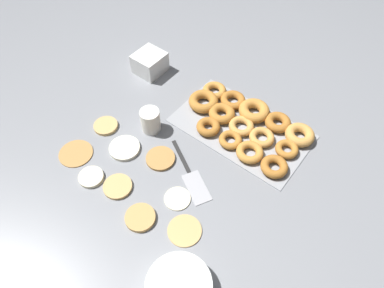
{
  "coord_description": "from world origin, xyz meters",
  "views": [
    {
      "loc": [
        -0.52,
        0.49,
        0.98
      ],
      "look_at": [
        -0.08,
        -0.07,
        0.04
      ],
      "focal_mm": 32.0,
      "sensor_mm": 36.0,
      "label": 1
    }
  ],
  "objects": [
    {
      "name": "container_stack",
      "position": [
        0.32,
        -0.29,
        0.04
      ],
      "size": [
        0.11,
        0.12,
        0.08
      ],
      "color": "white",
      "rests_on": "ground_plane"
    },
    {
      "name": "spatula",
      "position": [
        -0.16,
        0.02,
        0.0
      ],
      "size": [
        0.25,
        0.16,
        0.01
      ],
      "rotation": [
        0.0,
        0.0,
        2.64
      ],
      "color": "black",
      "rests_on": "ground_plane"
    },
    {
      "name": "pancake_5",
      "position": [
        0.02,
        0.2,
        0.01
      ],
      "size": [
        0.09,
        0.09,
        0.01
      ],
      "primitive_type": "cylinder",
      "color": "tan",
      "rests_on": "ground_plane"
    },
    {
      "name": "pancake_4",
      "position": [
        -0.11,
        0.23,
        0.01
      ],
      "size": [
        0.09,
        0.09,
        0.01
      ],
      "primitive_type": "cylinder",
      "color": "tan",
      "rests_on": "ground_plane"
    },
    {
      "name": "batter_bowl",
      "position": [
        -0.34,
        0.32,
        0.03
      ],
      "size": [
        0.18,
        0.18,
        0.05
      ],
      "color": "white",
      "rests_on": "ground_plane"
    },
    {
      "name": "pancake_6",
      "position": [
        -0.25,
        0.18,
        0.0
      ],
      "size": [
        0.1,
        0.1,
        0.01
      ],
      "primitive_type": "cylinder",
      "color": "tan",
      "rests_on": "ground_plane"
    },
    {
      "name": "donut_tray",
      "position": [
        -0.16,
        -0.28,
        0.02
      ],
      "size": [
        0.49,
        0.29,
        0.04
      ],
      "color": "#93969B",
      "rests_on": "ground_plane"
    },
    {
      "name": "pancake_0",
      "position": [
        0.11,
        0.07,
        0.01
      ],
      "size": [
        0.11,
        0.11,
        0.01
      ],
      "primitive_type": "cylinder",
      "color": "silver",
      "rests_on": "ground_plane"
    },
    {
      "name": "pancake_2",
      "position": [
        -0.16,
        0.11,
        0.0
      ],
      "size": [
        0.09,
        0.09,
        0.01
      ],
      "primitive_type": "cylinder",
      "color": "beige",
      "rests_on": "ground_plane"
    },
    {
      "name": "pancake_7",
      "position": [
        0.24,
        0.04,
        0.01
      ],
      "size": [
        0.09,
        0.09,
        0.01
      ],
      "primitive_type": "cylinder",
      "color": "tan",
      "rests_on": "ground_plane"
    },
    {
      "name": "pancake_3",
      "position": [
        -0.02,
        0.03,
        0.01
      ],
      "size": [
        0.1,
        0.1,
        0.01
      ],
      "primitive_type": "cylinder",
      "color": "#B27F42",
      "rests_on": "ground_plane"
    },
    {
      "name": "ground_plane",
      "position": [
        0.0,
        0.0,
        0.0
      ],
      "size": [
        3.0,
        3.0,
        0.0
      ],
      "primitive_type": "plane",
      "color": "gray"
    },
    {
      "name": "pancake_1",
      "position": [
        0.11,
        0.23,
        0.01
      ],
      "size": [
        0.08,
        0.08,
        0.01
      ],
      "primitive_type": "cylinder",
      "color": "beige",
      "rests_on": "ground_plane"
    },
    {
      "name": "pancake_8",
      "position": [
        0.23,
        0.19,
        0.0
      ],
      "size": [
        0.12,
        0.12,
        0.01
      ],
      "primitive_type": "cylinder",
      "color": "#B27F42",
      "rests_on": "ground_plane"
    },
    {
      "name": "paper_cup",
      "position": [
        0.1,
        -0.06,
        0.05
      ],
      "size": [
        0.07,
        0.07,
        0.09
      ],
      "color": "white",
      "rests_on": "ground_plane"
    }
  ]
}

